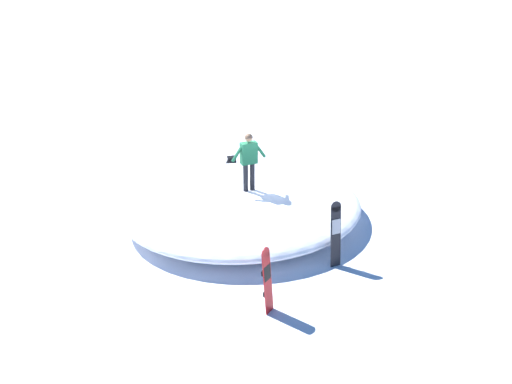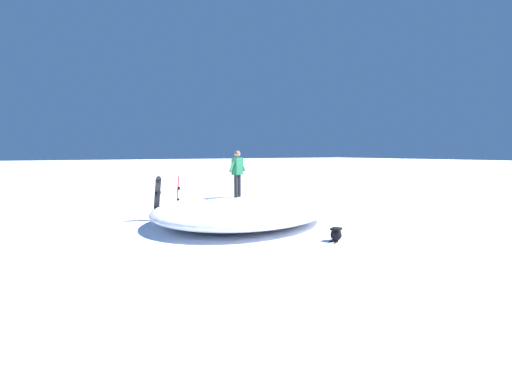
% 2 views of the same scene
% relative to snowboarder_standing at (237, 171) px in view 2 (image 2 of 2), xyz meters
% --- Properties ---
extents(ground, '(240.00, 240.00, 0.00)m').
position_rel_snowboarder_standing_xyz_m(ground, '(-0.31, 0.07, -1.91)').
color(ground, white).
extents(snow_mound, '(7.61, 8.28, 0.95)m').
position_rel_snowboarder_standing_xyz_m(snow_mound, '(-0.00, -0.19, -1.43)').
color(snow_mound, white).
rests_on(snow_mound, ground).
extents(snowboarder_standing, '(0.58, 0.92, 1.67)m').
position_rel_snowboarder_standing_xyz_m(snowboarder_standing, '(0.00, 0.00, 0.00)').
color(snowboarder_standing, black).
rests_on(snowboarder_standing, snow_mound).
extents(snowboard_primary_upright, '(0.34, 0.35, 1.69)m').
position_rel_snowboarder_standing_xyz_m(snowboard_primary_upright, '(1.92, 2.38, -1.04)').
color(snowboard_primary_upright, black).
rests_on(snowboard_primary_upright, ground).
extents(snowboard_secondary_upright, '(0.31, 0.26, 1.57)m').
position_rel_snowboarder_standing_xyz_m(snowboard_secondary_upright, '(3.87, 0.94, -1.10)').
color(snowboard_secondary_upright, red).
rests_on(snowboard_secondary_upright, ground).
extents(backpack_near, '(0.44, 0.57, 0.39)m').
position_rel_snowboarder_standing_xyz_m(backpack_near, '(-3.80, -1.22, -1.71)').
color(backpack_near, black).
rests_on(backpack_near, ground).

